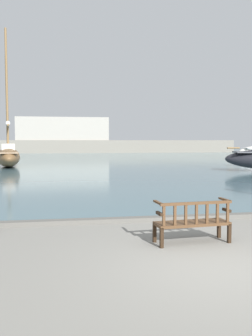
% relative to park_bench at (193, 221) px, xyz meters
% --- Properties ---
extents(ground_plane, '(160.00, 160.00, 0.00)m').
position_rel_park_bench_xyz_m(ground_plane, '(-0.02, -1.58, -0.47)').
color(ground_plane, gray).
extents(harbor_water, '(100.00, 80.00, 0.08)m').
position_rel_park_bench_xyz_m(harbor_water, '(-0.02, 42.42, -0.43)').
color(harbor_water, '#476670').
rests_on(harbor_water, ground).
extents(quay_edge_kerb, '(40.00, 0.30, 0.12)m').
position_rel_park_bench_xyz_m(quay_edge_kerb, '(-0.02, 2.27, -0.41)').
color(quay_edge_kerb, '#5B5954').
rests_on(quay_edge_kerb, ground).
extents(park_bench, '(1.64, 0.65, 0.92)m').
position_rel_park_bench_xyz_m(park_bench, '(0.00, 0.00, 0.00)').
color(park_bench, black).
rests_on(park_bench, ground).
extents(sailboat_centre_channel, '(2.91, 7.89, 11.12)m').
position_rel_park_bench_xyz_m(sailboat_centre_channel, '(-7.09, 24.13, 0.59)').
color(sailboat_centre_channel, brown).
rests_on(sailboat_centre_channel, harbor_water).
extents(far_breakwater, '(55.28, 2.40, 6.11)m').
position_rel_park_bench_xyz_m(far_breakwater, '(-0.76, 56.66, 1.53)').
color(far_breakwater, slate).
rests_on(far_breakwater, ground).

